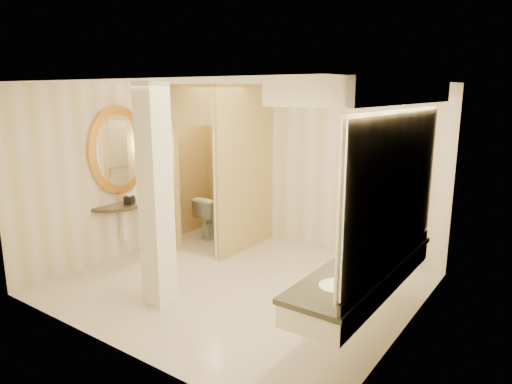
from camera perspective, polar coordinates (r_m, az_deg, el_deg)
floor at (r=6.40m, az=-2.25°, el=-11.41°), size 4.50×4.50×0.00m
ceiling at (r=5.86m, az=-2.48°, el=13.52°), size 4.50×4.50×0.00m
wall_back at (r=7.64m, az=6.83°, el=3.04°), size 4.50×0.02×2.70m
wall_front at (r=4.61m, az=-17.72°, el=-3.76°), size 4.50×0.02×2.70m
wall_left at (r=7.55m, az=-16.04°, el=2.52°), size 0.02×4.00×2.70m
wall_right at (r=4.98m, az=18.65°, el=-2.65°), size 0.02×4.00×2.70m
toilet_closet at (r=7.41m, az=-4.60°, el=3.07°), size 1.50×1.55×2.70m
wall_sconce at (r=7.53m, az=-12.10°, el=5.65°), size 0.14×0.14×0.42m
vanity at (r=4.63m, az=14.24°, el=0.06°), size 0.75×2.63×2.09m
console_shelf at (r=7.43m, az=-16.73°, el=2.31°), size 1.05×1.05×1.98m
pillar at (r=5.56m, az=-12.42°, el=-0.73°), size 0.31×0.31×2.70m
tissue_box at (r=7.34m, az=-15.56°, el=-1.00°), size 0.17×0.17×0.13m
toilet at (r=8.34m, az=-5.26°, el=-2.99°), size 0.42×0.74×0.75m
soap_bottle_a at (r=4.97m, az=13.84°, el=-7.35°), size 0.07×0.07×0.13m
soap_bottle_b at (r=4.71m, az=12.39°, el=-8.37°), size 0.11×0.11×0.13m
soap_bottle_c at (r=4.58m, az=12.31°, el=-8.61°), size 0.09×0.09×0.18m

